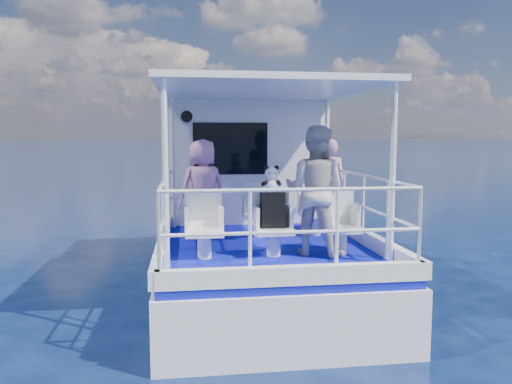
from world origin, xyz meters
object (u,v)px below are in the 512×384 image
Objects in this scene: passenger_port_fwd at (203,189)px; panda at (271,179)px; backpack_center at (272,210)px; passenger_stbd_aft at (315,191)px.

panda is at bearing 100.73° from passenger_port_fwd.
backpack_center is (0.86, -1.32, -0.15)m from passenger_port_fwd.
panda is (-0.02, 0.00, 0.40)m from backpack_center.
passenger_port_fwd is 0.89× the size of passenger_stbd_aft.
panda is at bearing 33.93° from passenger_stbd_aft.
passenger_stbd_aft is 0.62m from backpack_center.
passenger_stbd_aft reaches higher than panda.
passenger_stbd_aft is 4.97× the size of panda.
backpack_center is 0.40m from panda.
passenger_stbd_aft is 0.61m from panda.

